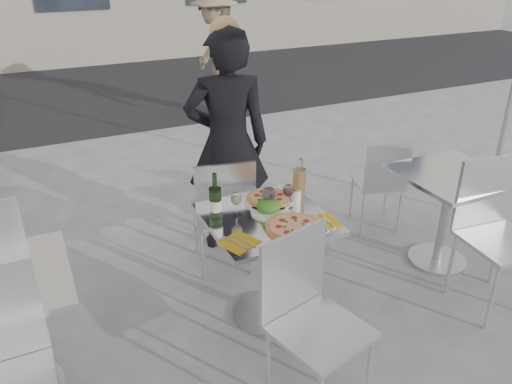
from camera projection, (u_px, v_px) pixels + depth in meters
name	position (u px, v px, depth m)	size (l,w,h in m)	color
ground	(266.00, 314.00, 3.34)	(80.00, 80.00, 0.00)	slate
street_asphalt	(99.00, 89.00, 8.61)	(24.00, 5.00, 0.00)	black
main_table	(266.00, 246.00, 3.11)	(0.72, 0.72, 0.75)	#B7BABF
side_table_left	(2.00, 314.00, 2.53)	(0.72, 0.72, 0.75)	#B7BABF
side_table_right	(448.00, 199.00, 3.68)	(0.72, 0.72, 0.75)	#B7BABF
chair_far	(223.00, 207.00, 3.56)	(0.50, 0.51, 0.93)	silver
chair_near	(307.00, 307.00, 2.54)	(0.53, 0.54, 0.96)	silver
side_chair_rfar	(382.00, 178.00, 4.15)	(0.48, 0.48, 0.82)	silver
side_chair_rnear	(494.00, 222.00, 3.27)	(0.50, 0.52, 1.01)	silver
woman_diner	(228.00, 144.00, 3.78)	(0.64, 0.42, 1.75)	black
pedestrian_b	(216.00, 54.00, 6.91)	(1.14, 0.66, 1.77)	#8C775A
pizza_near	(294.00, 227.00, 2.88)	(0.33, 0.33, 0.02)	tan
pizza_far	(269.00, 199.00, 3.19)	(0.32, 0.32, 0.03)	white
salad_plate	(269.00, 207.00, 3.05)	(0.22, 0.22, 0.09)	white
wine_bottle	(215.00, 202.00, 2.94)	(0.07, 0.08, 0.29)	#284A1C
carafe	(299.00, 184.00, 3.15)	(0.08, 0.08, 0.29)	tan
sugar_shaker	(296.00, 195.00, 3.15)	(0.06, 0.06, 0.11)	white
wineglass_white_a	(236.00, 200.00, 2.98)	(0.07, 0.07, 0.16)	white
wineglass_white_b	(267.00, 195.00, 3.04)	(0.07, 0.07, 0.16)	white
wineglass_red_a	(270.00, 194.00, 3.04)	(0.07, 0.07, 0.16)	white
wineglass_red_b	(288.00, 191.00, 3.08)	(0.07, 0.07, 0.16)	white
napkin_left	(239.00, 242.00, 2.75)	(0.24, 0.24, 0.01)	gold
napkin_right	(323.00, 222.00, 2.95)	(0.19, 0.20, 0.01)	gold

